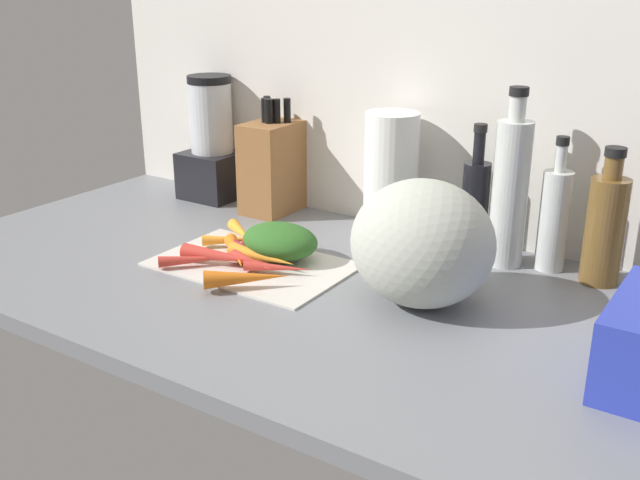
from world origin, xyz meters
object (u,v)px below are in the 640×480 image
carrot_8 (242,233)px  bottle_0 (475,202)px  carrot_6 (225,257)px  carrot_5 (198,259)px  blender_appliance (212,146)px  bottle_3 (605,227)px  winter_squash (422,243)px  cutting_board (254,263)px  carrot_1 (261,258)px  knife_block (273,166)px  bottle_2 (554,218)px  carrot_9 (236,253)px  carrot_10 (234,240)px  carrot_2 (252,262)px  carrot_0 (268,246)px  carrot_3 (278,268)px  bottle_1 (510,191)px  carrot_7 (255,254)px  paper_towel_roll (391,176)px  carrot_4 (247,278)px

carrot_8 → bottle_0: bottle_0 is taller
carrot_6 → carrot_8: (-6.49, 13.21, -0.36)cm
carrot_5 → blender_appliance: (-29.06, 38.20, 11.14)cm
bottle_3 → winter_squash: bearing=-131.9°
carrot_6 → carrot_8: carrot_6 is taller
cutting_board → bottle_3: bottle_3 is taller
carrot_1 → carrot_6: size_ratio=0.82×
knife_block → bottle_2: (66.02, -0.14, -0.69)cm
carrot_9 → bottle_2: 61.11cm
carrot_10 → winter_squash: 44.61cm
bottle_3 → carrot_2: bearing=-150.9°
carrot_0 → blender_appliance: bearing=144.7°
carrot_10 → bottle_2: size_ratio=0.49×
carrot_6 → blender_appliance: 49.77cm
carrot_3 → bottle_1: 46.21cm
carrot_3 → knife_block: bearing=127.8°
winter_squash → bottle_2: 31.05cm
carrot_6 → bottle_0: (35.43, 36.31, 7.61)cm
carrot_9 → knife_block: bearing=114.2°
carrot_1 → bottle_3: 63.46cm
carrot_2 → carrot_9: size_ratio=0.70×
carrot_8 → winter_squash: winter_squash is taller
bottle_1 → carrot_9: bearing=-146.8°
carrot_2 → bottle_0: bearing=49.0°
carrot_7 → blender_appliance: blender_appliance is taller
carrot_1 → carrot_7: carrot_1 is taller
carrot_6 → carrot_10: size_ratio=1.41×
carrot_1 → carrot_8: bearing=142.1°
carrot_5 → carrot_3: bearing=18.9°
carrot_0 → carrot_10: bearing=-179.3°
knife_block → blender_appliance: blender_appliance is taller
cutting_board → paper_towel_roll: (14.21, 29.03, 12.99)cm
carrot_10 → carrot_0: bearing=0.7°
bottle_1 → carrot_5: bearing=-144.1°
carrot_10 → paper_towel_roll: (23.11, 24.31, 11.46)cm
carrot_9 → bottle_2: (51.98, 31.11, 8.08)cm
carrot_6 → carrot_9: (0.00, 3.25, -0.24)cm
carrot_1 → blender_appliance: 51.65cm
carrot_6 → carrot_9: 3.26cm
bottle_3 → carrot_3: bearing=-149.0°
carrot_6 → carrot_8: 14.72cm
carrot_0 → bottle_2: 55.30cm
carrot_2 → cutting_board: bearing=123.1°
carrot_3 → carrot_0: bearing=137.2°
carrot_2 → blender_appliance: (-38.66, 33.79, 11.06)cm
carrot_6 → paper_towel_roll: bearing=62.4°
carrot_8 → bottle_3: size_ratio=0.49×
carrot_4 → carrot_10: (-15.64, 15.13, -0.58)cm
carrot_6 → paper_towel_roll: (17.53, 33.54, 10.97)cm
cutting_board → bottle_1: (40.53, 27.48, 14.47)cm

